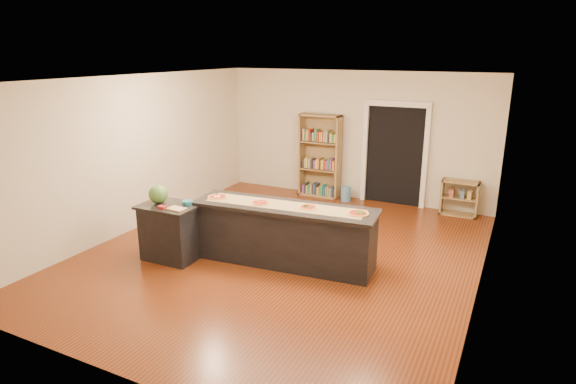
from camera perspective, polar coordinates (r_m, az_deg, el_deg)
The scene contains 16 objects.
room at distance 7.50m, azimuth -0.68°, elevation 2.54°, with size 6.00×7.00×2.80m.
doorway at distance 10.43m, azimuth 12.55°, elevation 5.00°, with size 1.40×0.09×2.21m.
kitchen_island at distance 7.46m, azimuth -0.46°, elevation -5.02°, with size 2.85×0.77×0.94m.
side_counter at distance 7.85m, azimuth -13.72°, elevation -4.57°, with size 0.91×0.66×0.90m.
bookshelf at distance 10.82m, azimuth 3.80°, elevation 4.28°, with size 0.93×0.33×1.86m, color #977849.
low_shelf at distance 10.24m, azimuth 19.66°, elevation -0.67°, with size 0.72×0.31×0.72m, color #977849.
waste_bin at distance 10.67m, azimuth 6.88°, elevation -0.21°, with size 0.23×0.23×0.33m, color teal.
kraft_paper at distance 7.30m, azimuth -0.45°, elevation -1.59°, with size 2.48×0.45×0.00m, color olive.
watermelon at distance 7.78m, azimuth -15.12°, elevation -0.25°, with size 0.30×0.30×0.30m, color #144214.
cutting_board at distance 7.46m, azimuth -13.07°, elevation -1.95°, with size 0.28×0.18×0.02m, color tan.
package_red at distance 7.54m, azimuth -14.69°, elevation -1.76°, with size 0.12×0.09×0.04m, color maroon.
package_teal at distance 7.63m, azimuth -11.82°, elevation -1.26°, with size 0.17×0.17×0.06m, color #195966.
pizza_a at distance 7.76m, azimuth -8.33°, elevation -0.58°, with size 0.31×0.31×0.02m.
pizza_b at distance 7.40m, azimuth -3.31°, elevation -1.27°, with size 0.28×0.28×0.02m.
pizza_c at distance 7.19m, azimuth 2.41°, elevation -1.81°, with size 0.27×0.27×0.02m.
pizza_d at distance 6.99m, azimuth 8.30°, elevation -2.51°, with size 0.30×0.30×0.02m.
Camera 1 is at (3.32, -6.48, 3.21)m, focal length 30.00 mm.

